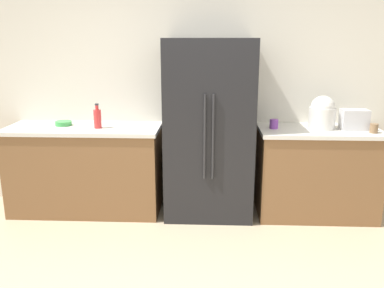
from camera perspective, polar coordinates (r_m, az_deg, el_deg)
name	(u,v)px	position (r m, az deg, el deg)	size (l,w,h in m)	color
kitchen_back_panel	(191,84)	(4.41, -0.18, 8.58)	(5.56, 0.10, 2.69)	silver
counter_left	(86,169)	(4.44, -14.92, -3.47)	(1.61, 0.64, 0.93)	brown
counter_right	(316,172)	(4.38, 17.34, -3.87)	(1.22, 0.64, 0.93)	brown
refrigerator	(209,130)	(4.10, 2.46, 2.02)	(0.90, 0.66, 1.83)	black
toaster	(354,120)	(4.32, 22.21, 3.25)	(0.26, 0.17, 0.21)	silver
rice_cooker	(322,113)	(4.26, 18.16, 4.24)	(0.26, 0.26, 0.34)	silver
bottle_a	(97,118)	(4.19, -13.38, 3.62)	(0.08, 0.08, 0.25)	red
cup_a	(374,128)	(4.26, 24.60, 2.05)	(0.08, 0.08, 0.09)	brown
cup_b	(274,124)	(4.16, 11.65, 2.82)	(0.09, 0.09, 0.09)	purple
bowl_a	(63,123)	(4.44, -17.93, 2.84)	(0.17, 0.17, 0.05)	green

